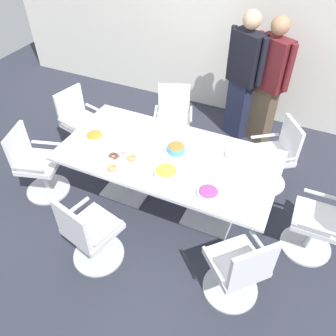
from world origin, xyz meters
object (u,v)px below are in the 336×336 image
at_px(person_standing_1, 268,82).
at_px(snack_bowl_candy_mix, 208,193).
at_px(office_chair_3, 81,125).
at_px(conference_table, 168,163).
at_px(office_chair_5, 90,235).
at_px(person_standing_0, 243,76).
at_px(snack_bowl_chips_yellow, 166,172).
at_px(snack_bowl_pretzels, 176,148).
at_px(snack_bowl_chips_orange, 95,137).
at_px(donut_platter, 120,162).
at_px(office_chair_2, 173,122).
at_px(office_chair_6, 238,271).
at_px(office_chair_0, 321,224).
at_px(office_chair_4, 37,166).
at_px(plate_stack, 235,154).
at_px(office_chair_1, 274,158).
at_px(napkin_pile, 133,124).

bearing_deg(person_standing_1, snack_bowl_candy_mix, 115.57).
bearing_deg(person_standing_1, office_chair_3, 57.57).
relative_size(conference_table, office_chair_5, 2.64).
bearing_deg(person_standing_0, snack_bowl_chips_yellow, 110.98).
height_order(snack_bowl_pretzels, snack_bowl_chips_orange, snack_bowl_chips_orange).
relative_size(office_chair_5, person_standing_1, 0.50).
bearing_deg(snack_bowl_chips_yellow, donut_platter, -177.48).
relative_size(snack_bowl_candy_mix, snack_bowl_chips_orange, 1.03).
height_order(office_chair_5, person_standing_0, person_standing_0).
relative_size(office_chair_2, office_chair_5, 1.00).
bearing_deg(office_chair_6, donut_platter, 115.12).
bearing_deg(office_chair_0, donut_platter, 98.88).
bearing_deg(snack_bowl_candy_mix, snack_bowl_chips_orange, 169.37).
bearing_deg(office_chair_6, office_chair_4, 125.86).
xyz_separation_m(office_chair_6, donut_platter, (-1.48, 0.50, 0.36)).
bearing_deg(plate_stack, office_chair_3, 175.45).
height_order(office_chair_1, person_standing_0, person_standing_0).
height_order(conference_table, donut_platter, donut_platter).
bearing_deg(person_standing_0, office_chair_0, 155.49).
relative_size(conference_table, snack_bowl_candy_mix, 11.37).
relative_size(person_standing_1, plate_stack, 8.57).
xyz_separation_m(office_chair_4, donut_platter, (1.13, 0.14, 0.36)).
height_order(office_chair_3, person_standing_1, person_standing_1).
bearing_deg(office_chair_0, snack_bowl_chips_yellow, 101.24).
xyz_separation_m(office_chair_2, office_chair_3, (-1.14, -0.62, 0.00)).
relative_size(office_chair_0, person_standing_1, 0.50).
relative_size(person_standing_0, napkin_pile, 13.00).
relative_size(office_chair_3, snack_bowl_chips_orange, 4.44).
distance_m(conference_table, office_chair_3, 1.63).
relative_size(office_chair_6, person_standing_0, 0.50).
relative_size(office_chair_3, napkin_pile, 6.44).
relative_size(office_chair_1, snack_bowl_pretzels, 4.66).
xyz_separation_m(snack_bowl_candy_mix, snack_bowl_chips_orange, (-1.47, 0.28, 0.02)).
relative_size(office_chair_4, office_chair_5, 1.00).
distance_m(office_chair_4, plate_stack, 2.36).
relative_size(office_chair_3, office_chair_5, 1.00).
bearing_deg(office_chair_1, snack_bowl_chips_orange, 82.28).
relative_size(office_chair_2, person_standing_1, 0.50).
bearing_deg(person_standing_1, office_chair_2, 59.02).
xyz_separation_m(conference_table, napkin_pile, (-0.62, 0.32, 0.15)).
xyz_separation_m(office_chair_4, person_standing_1, (2.22, 2.22, 0.54)).
height_order(office_chair_3, snack_bowl_pretzels, office_chair_3).
xyz_separation_m(conference_table, office_chair_5, (-0.36, -1.08, -0.22)).
height_order(office_chair_0, office_chair_2, same).
bearing_deg(person_standing_0, plate_stack, 129.87).
relative_size(donut_platter, plate_stack, 1.70).
bearing_deg(person_standing_0, office_chair_4, 76.73).
bearing_deg(person_standing_1, conference_table, 96.09).
bearing_deg(snack_bowl_chips_orange, office_chair_2, 69.38).
height_order(snack_bowl_chips_yellow, donut_platter, snack_bowl_chips_yellow).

